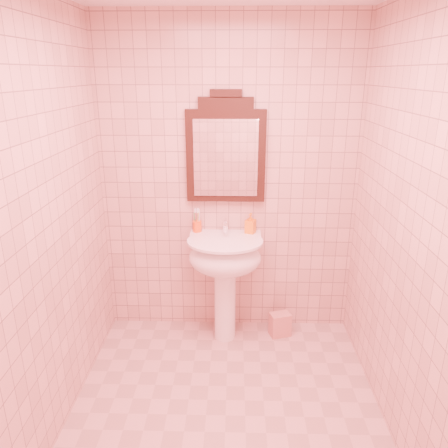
{
  "coord_description": "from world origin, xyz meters",
  "views": [
    {
      "loc": [
        0.05,
        -2.22,
        2.07
      ],
      "look_at": [
        -0.02,
        0.55,
        1.1
      ],
      "focal_mm": 35.0,
      "sensor_mm": 36.0,
      "label": 1
    }
  ],
  "objects_px": {
    "toothbrush_cup": "(197,226)",
    "soap_dispenser": "(250,223)",
    "mirror": "(226,151)",
    "towel": "(280,324)",
    "pedestal_sink": "(225,264)"
  },
  "relations": [
    {
      "from": "mirror",
      "to": "towel",
      "type": "distance_m",
      "value": 1.48
    },
    {
      "from": "pedestal_sink",
      "to": "soap_dispenser",
      "type": "bearing_deg",
      "value": 38.44
    },
    {
      "from": "toothbrush_cup",
      "to": "towel",
      "type": "height_order",
      "value": "toothbrush_cup"
    },
    {
      "from": "soap_dispenser",
      "to": "pedestal_sink",
      "type": "bearing_deg",
      "value": -118.74
    },
    {
      "from": "toothbrush_cup",
      "to": "mirror",
      "type": "bearing_deg",
      "value": 5.91
    },
    {
      "from": "soap_dispenser",
      "to": "towel",
      "type": "distance_m",
      "value": 0.89
    },
    {
      "from": "mirror",
      "to": "soap_dispenser",
      "type": "distance_m",
      "value": 0.59
    },
    {
      "from": "toothbrush_cup",
      "to": "soap_dispenser",
      "type": "relative_size",
      "value": 1.02
    },
    {
      "from": "soap_dispenser",
      "to": "toothbrush_cup",
      "type": "bearing_deg",
      "value": -160.1
    },
    {
      "from": "pedestal_sink",
      "to": "mirror",
      "type": "bearing_deg",
      "value": 90.0
    },
    {
      "from": "mirror",
      "to": "toothbrush_cup",
      "type": "distance_m",
      "value": 0.63
    },
    {
      "from": "pedestal_sink",
      "to": "toothbrush_cup",
      "type": "distance_m",
      "value": 0.38
    },
    {
      "from": "pedestal_sink",
      "to": "soap_dispenser",
      "type": "xyz_separation_m",
      "value": [
        0.2,
        0.16,
        0.28
      ]
    },
    {
      "from": "pedestal_sink",
      "to": "soap_dispenser",
      "type": "distance_m",
      "value": 0.38
    },
    {
      "from": "pedestal_sink",
      "to": "towel",
      "type": "bearing_deg",
      "value": 5.68
    }
  ]
}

